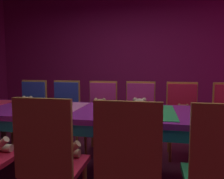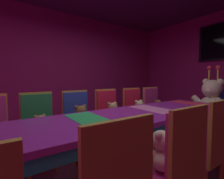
{
  "view_description": "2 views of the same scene",
  "coord_description": "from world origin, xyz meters",
  "views": [
    {
      "loc": [
        -2.14,
        -0.45,
        1.18
      ],
      "look_at": [
        -0.07,
        -0.04,
        0.96
      ],
      "focal_mm": 34.43,
      "sensor_mm": 36.0,
      "label": 1
    },
    {
      "loc": [
        1.49,
        -1.27,
        1.17
      ],
      "look_at": [
        -0.08,
        -0.18,
        1.04
      ],
      "focal_mm": 26.23,
      "sensor_mm": 36.0,
      "label": 2
    }
  ],
  "objects": [
    {
      "name": "chair_right_3",
      "position": [
        0.82,
        0.29,
        0.6
      ],
      "size": [
        0.42,
        0.41,
        0.98
      ],
      "rotation": [
        0.0,
        0.0,
        3.14
      ],
      "color": "#CC338C",
      "rests_on": "ground_plane"
    },
    {
      "name": "chair_left_1",
      "position": [
        -0.82,
        -0.86,
        0.6
      ],
      "size": [
        0.42,
        0.41,
        0.98
      ],
      "color": "#268C4C",
      "rests_on": "ground_plane"
    },
    {
      "name": "teddy_right_2",
      "position": [
        0.7,
        -0.26,
        0.6
      ],
      "size": [
        0.26,
        0.34,
        0.32
      ],
      "rotation": [
        0.0,
        0.0,
        3.14
      ],
      "color": "beige",
      "rests_on": "chair_right_2"
    },
    {
      "name": "chair_right_4",
      "position": [
        0.84,
        0.86,
        0.6
      ],
      "size": [
        0.42,
        0.41,
        0.98
      ],
      "rotation": [
        0.0,
        0.0,
        3.14
      ],
      "color": "#2D47B2",
      "rests_on": "ground_plane"
    },
    {
      "name": "chair_right_1",
      "position": [
        0.83,
        -0.82,
        0.6
      ],
      "size": [
        0.42,
        0.41,
        0.98
      ],
      "rotation": [
        0.0,
        0.0,
        3.14
      ],
      "color": "red",
      "rests_on": "ground_plane"
    },
    {
      "name": "ground_plane",
      "position": [
        0.0,
        0.0,
        0.0
      ],
      "size": [
        7.9,
        7.9,
        0.0
      ],
      "primitive_type": "plane",
      "color": "#591E33"
    },
    {
      "name": "chair_right_2",
      "position": [
        0.84,
        -0.26,
        0.6
      ],
      "size": [
        0.42,
        0.41,
        0.98
      ],
      "rotation": [
        0.0,
        0.0,
        3.14
      ],
      "color": "#CC338C",
      "rests_on": "ground_plane"
    },
    {
      "name": "teddy_left_3",
      "position": [
        -0.68,
        0.26,
        0.6
      ],
      "size": [
        0.27,
        0.34,
        0.32
      ],
      "color": "tan",
      "rests_on": "chair_left_3"
    },
    {
      "name": "banquet_table",
      "position": [
        0.0,
        -0.0,
        0.66
      ],
      "size": [
        0.9,
        3.5,
        0.75
      ],
      "color": "purple",
      "rests_on": "ground_plane"
    },
    {
      "name": "teddy_left_2",
      "position": [
        -0.69,
        -0.3,
        0.6
      ],
      "size": [
        0.27,
        0.35,
        0.33
      ],
      "color": "brown",
      "rests_on": "chair_left_2"
    },
    {
      "name": "teddy_right_1",
      "position": [
        0.69,
        -0.82,
        0.57
      ],
      "size": [
        0.21,
        0.27,
        0.26
      ],
      "rotation": [
        0.0,
        0.0,
        3.14
      ],
      "color": "brown",
      "rests_on": "chair_right_1"
    },
    {
      "name": "teddy_right_4",
      "position": [
        0.7,
        0.86,
        0.57
      ],
      "size": [
        0.21,
        0.28,
        0.26
      ],
      "rotation": [
        0.0,
        0.0,
        3.14
      ],
      "color": "brown",
      "rests_on": "chair_right_4"
    },
    {
      "name": "chair_left_2",
      "position": [
        -0.84,
        -0.3,
        0.6
      ],
      "size": [
        0.42,
        0.41,
        0.98
      ],
      "color": "#2D47B2",
      "rests_on": "ground_plane"
    },
    {
      "name": "chair_right_5",
      "position": [
        0.83,
        1.4,
        0.6
      ],
      "size": [
        0.42,
        0.41,
        0.98
      ],
      "rotation": [
        0.0,
        0.0,
        3.14
      ],
      "color": "#2D47B2",
      "rests_on": "ground_plane"
    },
    {
      "name": "teddy_left_1",
      "position": [
        -0.68,
        -0.86,
        0.57
      ],
      "size": [
        0.21,
        0.27,
        0.26
      ],
      "color": "#9E7247",
      "rests_on": "chair_left_1"
    },
    {
      "name": "chair_left_3",
      "position": [
        -0.82,
        0.26,
        0.6
      ],
      "size": [
        0.42,
        0.41,
        0.98
      ],
      "color": "red",
      "rests_on": "ground_plane"
    },
    {
      "name": "wall_right",
      "position": [
        2.6,
        0.0,
        1.4
      ],
      "size": [
        0.12,
        6.4,
        2.8
      ],
      "primitive_type": "cube",
      "color": "#8C1959",
      "rests_on": "ground_plane"
    },
    {
      "name": "teddy_right_3",
      "position": [
        0.67,
        0.29,
        0.59
      ],
      "size": [
        0.25,
        0.32,
        0.3
      ],
      "rotation": [
        0.0,
        0.0,
        3.14
      ],
      "color": "tan",
      "rests_on": "chair_right_3"
    },
    {
      "name": "teddy_right_5",
      "position": [
        0.68,
        1.4,
        0.59
      ],
      "size": [
        0.25,
        0.32,
        0.3
      ],
      "rotation": [
        0.0,
        0.0,
        3.14
      ],
      "color": "beige",
      "rests_on": "chair_right_5"
    }
  ]
}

